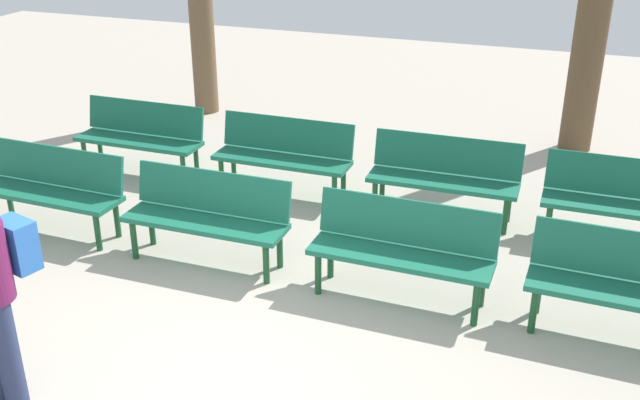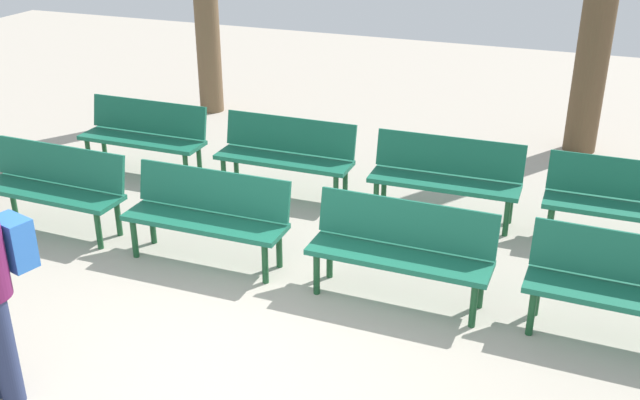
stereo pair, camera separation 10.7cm
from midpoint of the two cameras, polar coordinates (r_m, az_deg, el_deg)
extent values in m
plane|color=#B2A899|center=(5.82, -7.85, -13.09)|extent=(24.00, 24.00, 0.00)
cube|color=#19664C|center=(8.13, -20.56, 0.40)|extent=(1.61, 0.48, 0.05)
cube|color=#19664C|center=(8.18, -19.91, 2.50)|extent=(1.60, 0.16, 0.40)
cylinder|color=#194C28|center=(7.69, -17.13, -2.36)|extent=(0.06, 0.06, 0.40)
cylinder|color=#194C28|center=(8.78, -23.12, 0.11)|extent=(0.06, 0.06, 0.40)
cylinder|color=#194C28|center=(7.91, -15.74, -1.41)|extent=(0.06, 0.06, 0.40)
cube|color=#19664C|center=(7.11, -9.30, -1.74)|extent=(1.60, 0.44, 0.05)
cube|color=#19664C|center=(7.17, -8.68, 0.68)|extent=(1.60, 0.13, 0.40)
cylinder|color=#194C28|center=(7.43, -14.52, -2.98)|extent=(0.06, 0.06, 0.40)
cylinder|color=#194C28|center=(6.80, -4.62, -4.92)|extent=(0.06, 0.06, 0.40)
cylinder|color=#194C28|center=(7.67, -13.22, -1.96)|extent=(0.06, 0.06, 0.40)
cylinder|color=#194C28|center=(7.06, -3.55, -3.73)|extent=(0.06, 0.06, 0.40)
cube|color=#19664C|center=(6.45, 5.72, -4.38)|extent=(1.61, 0.47, 0.05)
cube|color=#19664C|center=(6.51, 6.29, -1.69)|extent=(1.60, 0.15, 0.40)
cylinder|color=#194C28|center=(6.62, -0.61, -5.70)|extent=(0.06, 0.06, 0.40)
cylinder|color=#194C28|center=(6.31, 11.41, -7.87)|extent=(0.06, 0.06, 0.40)
cylinder|color=#194C28|center=(6.88, 0.38, -4.45)|extent=(0.06, 0.06, 0.40)
cylinder|color=#194C28|center=(6.59, 11.92, -6.47)|extent=(0.06, 0.06, 0.40)
cube|color=#19664C|center=(6.36, 22.33, -6.76)|extent=(1.61, 0.49, 0.05)
cube|color=#19664C|center=(6.42, 22.72, -4.00)|extent=(1.60, 0.18, 0.40)
cylinder|color=#194C28|center=(6.33, 15.64, -8.25)|extent=(0.06, 0.06, 0.40)
cylinder|color=#194C28|center=(6.61, 16.01, -6.83)|extent=(0.06, 0.06, 0.40)
cube|color=#19664C|center=(9.40, -14.13, 4.42)|extent=(1.60, 0.44, 0.05)
cube|color=#19664C|center=(9.48, -13.63, 6.20)|extent=(1.60, 0.12, 0.40)
cylinder|color=#194C28|center=(9.75, -17.95, 3.25)|extent=(0.06, 0.06, 0.40)
cylinder|color=#194C28|center=(8.99, -10.81, 2.27)|extent=(0.06, 0.06, 0.40)
cylinder|color=#194C28|center=(9.99, -16.87, 3.89)|extent=(0.06, 0.06, 0.40)
cylinder|color=#194C28|center=(9.25, -9.82, 2.97)|extent=(0.06, 0.06, 0.40)
cube|color=#19664C|center=(8.53, -3.34, 3.08)|extent=(1.60, 0.44, 0.05)
cube|color=#19664C|center=(8.62, -2.85, 5.06)|extent=(1.60, 0.12, 0.40)
cylinder|color=#194C28|center=(8.77, -7.93, 1.88)|extent=(0.06, 0.06, 0.40)
cylinder|color=#194C28|center=(8.24, 0.74, 0.63)|extent=(0.06, 0.06, 0.40)
cylinder|color=#194C28|center=(9.03, -7.00, 2.62)|extent=(0.06, 0.06, 0.40)
cylinder|color=#194C28|center=(8.52, 1.46, 1.44)|extent=(0.06, 0.06, 0.40)
cube|color=#19664C|center=(8.02, 9.04, 1.38)|extent=(1.61, 0.46, 0.05)
cube|color=#19664C|center=(8.11, 9.42, 3.49)|extent=(1.60, 0.15, 0.40)
cylinder|color=#194C28|center=(8.10, 3.86, 0.12)|extent=(0.06, 0.06, 0.40)
cylinder|color=#194C28|center=(7.89, 13.70, -1.25)|extent=(0.06, 0.06, 0.40)
cylinder|color=#194C28|center=(8.38, 4.45, 0.97)|extent=(0.06, 0.06, 0.40)
cylinder|color=#194C28|center=(8.18, 13.96, -0.33)|extent=(0.06, 0.06, 0.40)
cube|color=#19664C|center=(7.90, 22.08, -0.55)|extent=(1.60, 0.45, 0.05)
cube|color=#19664C|center=(8.00, 22.34, 1.61)|extent=(1.60, 0.13, 0.40)
cylinder|color=#194C28|center=(7.83, 16.76, -1.81)|extent=(0.06, 0.06, 0.40)
cylinder|color=#194C28|center=(8.12, 16.94, -0.87)|extent=(0.06, 0.06, 0.40)
cylinder|color=brown|center=(10.24, 19.94, 12.67)|extent=(0.42, 0.42, 3.38)
cylinder|color=brown|center=(11.50, -9.42, 14.07)|extent=(0.37, 0.37, 3.05)
cylinder|color=navy|center=(5.69, -23.37, -10.88)|extent=(0.16, 0.16, 0.85)
cube|color=blue|center=(5.50, -22.83, -3.18)|extent=(0.32, 0.25, 0.36)
camera|label=1|loc=(0.05, -90.42, -0.19)|focal=41.57mm
camera|label=2|loc=(0.05, 89.58, 0.19)|focal=41.57mm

